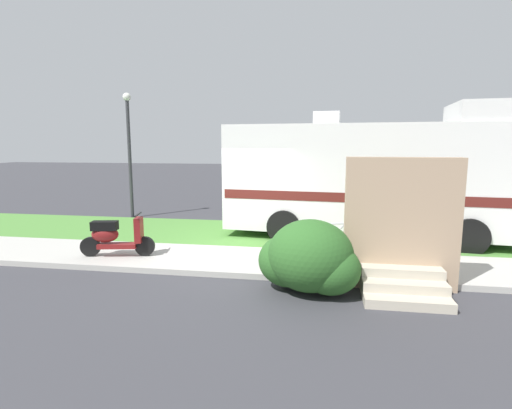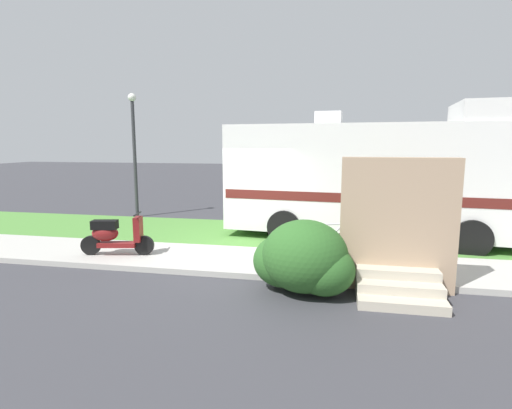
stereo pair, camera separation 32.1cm
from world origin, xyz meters
TOP-DOWN VIEW (x-y plane):
  - ground_plane at (0.00, 0.00)m, footprint 80.00×80.00m
  - sidewalk at (0.00, -1.20)m, footprint 24.00×2.00m
  - grass_strip at (0.00, 1.50)m, footprint 24.00×3.40m
  - motorhome_rv at (3.43, 1.68)m, footprint 7.80×3.09m
  - scooter at (-2.48, -1.48)m, footprint 1.65×0.60m
  - bicycle at (2.16, -1.07)m, footprint 1.75×0.52m
  - pickup_truck_near at (4.75, 5.93)m, footprint 5.31×2.36m
  - porch_steps at (3.52, -2.29)m, footprint 2.00×1.26m
  - bush_by_porch at (1.89, -2.69)m, footprint 1.82×1.36m
  - bottle_green at (3.84, -1.60)m, footprint 0.08×0.08m
  - street_lamp_post at (-4.58, 3.60)m, footprint 0.28×0.28m

SIDE VIEW (x-z plane):
  - ground_plane at x=0.00m, z-range 0.00..0.00m
  - grass_strip at x=0.00m, z-range 0.00..0.08m
  - sidewalk at x=0.00m, z-range 0.00..0.12m
  - bottle_green at x=3.84m, z-range 0.10..0.35m
  - bicycle at x=2.16m, z-range 0.05..0.95m
  - scooter at x=-2.48m, z-range 0.09..1.06m
  - bush_by_porch at x=1.89m, z-range -0.04..1.25m
  - porch_steps at x=3.52m, z-range -0.23..2.17m
  - pickup_truck_near at x=4.75m, z-range 0.06..1.93m
  - motorhome_rv at x=3.43m, z-range -0.09..3.54m
  - street_lamp_post at x=-4.58m, z-range 0.46..4.80m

